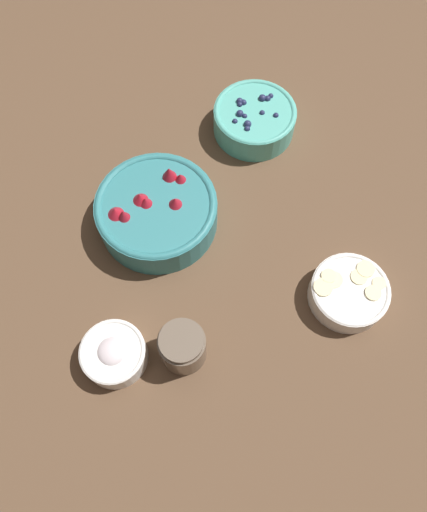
{
  "coord_description": "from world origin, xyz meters",
  "views": [
    {
      "loc": [
        0.47,
        -0.05,
        0.84
      ],
      "look_at": [
        0.1,
        -0.05,
        0.04
      ],
      "focal_mm": 35.0,
      "sensor_mm": 36.0,
      "label": 1
    }
  ],
  "objects_px": {
    "bowl_blueberries": "(254,118)",
    "jar_chocolate": "(183,347)",
    "bowl_bananas": "(349,292)",
    "bowl_strawberries": "(157,210)",
    "bowl_cream": "(114,353)"
  },
  "relations": [
    {
      "from": "bowl_strawberries",
      "to": "bowl_cream",
      "type": "bearing_deg",
      "value": -13.91
    },
    {
      "from": "bowl_strawberries",
      "to": "bowl_bananas",
      "type": "distance_m",
      "value": 0.37
    },
    {
      "from": "bowl_bananas",
      "to": "jar_chocolate",
      "type": "bearing_deg",
      "value": -71.66
    },
    {
      "from": "bowl_blueberries",
      "to": "bowl_cream",
      "type": "xyz_separation_m",
      "value": [
        0.48,
        -0.26,
        -0.01
      ]
    },
    {
      "from": "bowl_bananas",
      "to": "bowl_cream",
      "type": "distance_m",
      "value": 0.41
    },
    {
      "from": "bowl_blueberries",
      "to": "bowl_strawberries",
      "type": "bearing_deg",
      "value": -41.8
    },
    {
      "from": "bowl_blueberries",
      "to": "bowl_cream",
      "type": "distance_m",
      "value": 0.54
    },
    {
      "from": "bowl_cream",
      "to": "bowl_strawberries",
      "type": "bearing_deg",
      "value": 166.09
    },
    {
      "from": "bowl_bananas",
      "to": "bowl_cream",
      "type": "xyz_separation_m",
      "value": [
        0.1,
        -0.4,
        0.0
      ]
    },
    {
      "from": "bowl_bananas",
      "to": "jar_chocolate",
      "type": "distance_m",
      "value": 0.3
    },
    {
      "from": "bowl_strawberries",
      "to": "bowl_blueberries",
      "type": "distance_m",
      "value": 0.29
    },
    {
      "from": "bowl_blueberries",
      "to": "bowl_bananas",
      "type": "height_order",
      "value": "bowl_blueberries"
    },
    {
      "from": "bowl_strawberries",
      "to": "bowl_blueberries",
      "type": "xyz_separation_m",
      "value": [
        -0.22,
        0.19,
        -0.01
      ]
    },
    {
      "from": "bowl_blueberries",
      "to": "jar_chocolate",
      "type": "bearing_deg",
      "value": -16.84
    },
    {
      "from": "jar_chocolate",
      "to": "bowl_bananas",
      "type": "bearing_deg",
      "value": 108.34
    }
  ]
}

